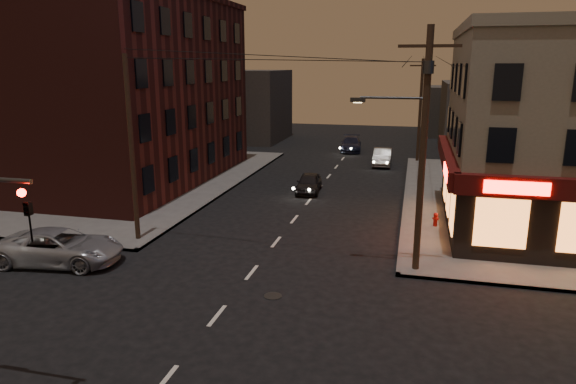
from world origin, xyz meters
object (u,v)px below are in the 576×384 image
(suv_cross, at_px, (59,247))
(sedan_near, at_px, (309,183))
(fire_hydrant, at_px, (436,219))
(sedan_mid, at_px, (382,157))
(sedan_far, at_px, (351,144))

(suv_cross, bearing_deg, sedan_near, -34.65)
(sedan_near, xyz_separation_m, fire_hydrant, (8.30, -6.38, -0.10))
(sedan_near, relative_size, fire_hydrant, 5.21)
(suv_cross, distance_m, sedan_mid, 29.52)
(suv_cross, height_order, sedan_mid, suv_cross)
(sedan_mid, distance_m, fire_hydrant, 18.02)
(fire_hydrant, bearing_deg, suv_cross, -150.76)
(fire_hydrant, bearing_deg, sedan_far, 107.28)
(suv_cross, height_order, sedan_far, suv_cross)
(sedan_near, height_order, fire_hydrant, sedan_near)
(suv_cross, height_order, fire_hydrant, suv_cross)
(suv_cross, relative_size, sedan_near, 1.43)
(suv_cross, xyz_separation_m, sedan_near, (8.14, 15.58, -0.11))
(sedan_far, bearing_deg, fire_hydrant, -78.39)
(fire_hydrant, bearing_deg, sedan_near, 142.46)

